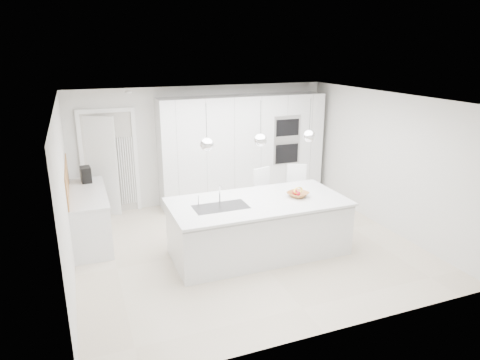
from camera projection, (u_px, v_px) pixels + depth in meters
name	position (u px, v px, depth m)	size (l,w,h in m)	color
floor	(246.00, 246.00, 7.31)	(5.50, 5.50, 0.00)	beige
wall_back	(203.00, 145.00, 9.17)	(5.50, 5.50, 0.00)	silver
wall_left	(65.00, 197.00, 5.99)	(5.00, 5.00, 0.00)	silver
ceiling	(247.00, 99.00, 6.57)	(5.50, 5.50, 0.00)	white
tall_cabinets	(243.00, 149.00, 9.21)	(3.60, 0.60, 2.30)	silver
oven_stack	(287.00, 140.00, 9.18)	(0.62, 0.04, 1.05)	#A5A5A8
doorway_frame	(110.00, 164.00, 8.54)	(1.11, 0.08, 2.13)	white
hallway_door	(97.00, 167.00, 8.41)	(0.82, 0.04, 2.00)	white
radiator	(127.00, 171.00, 8.69)	(0.32, 0.04, 1.40)	white
left_base_cabinets	(90.00, 218.00, 7.41)	(0.60, 1.80, 0.86)	silver
left_worktop	(87.00, 193.00, 7.28)	(0.62, 1.82, 0.04)	silver
oak_backsplash	(67.00, 180.00, 7.10)	(0.02, 1.80, 0.50)	#AD7034
island_base	(259.00, 229.00, 6.95)	(2.80, 1.20, 0.86)	silver
island_worktop	(258.00, 202.00, 6.86)	(2.84, 1.40, 0.04)	silver
island_sink	(221.00, 212.00, 6.61)	(0.84, 0.44, 0.18)	#3F3F42
island_tap	(220.00, 193.00, 6.74)	(0.02, 0.02, 0.30)	white
pendant_left	(207.00, 145.00, 6.22)	(0.20, 0.20, 0.20)	white
pendant_mid	(260.00, 140.00, 6.52)	(0.20, 0.20, 0.20)	white
pendant_right	(309.00, 136.00, 6.81)	(0.20, 0.20, 0.20)	white
fruit_bowl	(298.00, 194.00, 7.02)	(0.33, 0.33, 0.08)	#AD7034
espresso_machine	(86.00, 174.00, 7.77)	(0.17, 0.27, 0.29)	black
bar_stool_left	(264.00, 200.00, 7.85)	(0.38, 0.52, 1.14)	white
bar_stool_right	(299.00, 196.00, 8.07)	(0.38, 0.53, 1.15)	white
apple_a	(295.00, 192.00, 7.06)	(0.08, 0.08, 0.08)	red
apple_b	(298.00, 194.00, 6.98)	(0.07, 0.07, 0.07)	red
apple_c	(296.00, 193.00, 7.02)	(0.08, 0.08, 0.08)	red
banana_bunch	(298.00, 190.00, 6.99)	(0.22, 0.22, 0.03)	yellow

